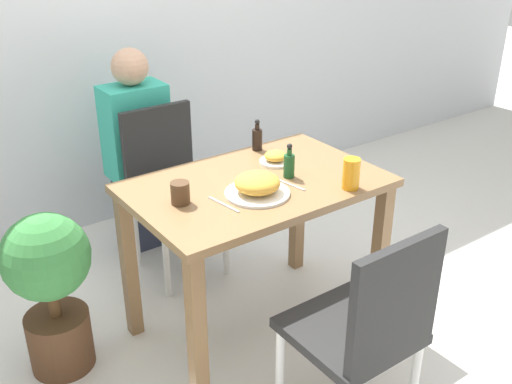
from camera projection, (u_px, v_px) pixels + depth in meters
ground_plane at (256, 325)px, 2.91m from camera, size 16.00×16.00×0.00m
wall_back at (107, 10)px, 3.41m from camera, size 8.00×0.05×2.60m
dining_table at (256, 207)px, 2.63m from camera, size 1.08×0.70×0.77m
chair_near at (367, 326)px, 2.10m from camera, size 0.42×0.42×0.90m
chair_far at (170, 182)px, 3.19m from camera, size 0.42×0.42×0.90m
food_plate at (257, 185)px, 2.44m from camera, size 0.27×0.27×0.09m
side_plate at (275, 158)px, 2.75m from camera, size 0.15×0.15×0.06m
drink_cup at (180, 193)px, 2.37m from camera, size 0.08×0.08×0.09m
juice_glass at (351, 174)px, 2.48m from camera, size 0.07×0.07×0.13m
sauce_bottle at (257, 138)px, 2.88m from camera, size 0.05×0.05×0.16m
condiment_bottle at (289, 164)px, 2.59m from camera, size 0.05×0.05×0.16m
fork_utensil at (224, 204)px, 2.37m from camera, size 0.03×0.18×0.00m
spoon_utensil at (289, 184)px, 2.54m from camera, size 0.04×0.18×0.00m
potted_plant_left at (50, 282)px, 2.48m from camera, size 0.36×0.36×0.74m
person_figure at (138, 153)px, 3.37m from camera, size 0.34×0.22×1.17m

